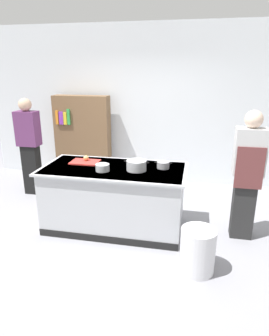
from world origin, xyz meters
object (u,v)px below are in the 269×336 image
Objects in this scene: trash_bin at (198,251)px; bookshelf at (83,139)px; onion at (86,158)px; person_guest at (29,145)px; stock_pot at (136,165)px; person_chef at (247,173)px; mixing_bowl at (103,168)px; sauce_pan at (163,165)px.

trash_bin is 0.31× the size of bookshelf.
person_guest reaches higher than onion.
stock_pot is (0.79, -0.22, 0.01)m from onion.
person_chef is at bearing -2.34° from onion.
person_guest reaches higher than bookshelf.
mixing_bowl is 0.35× the size of trash_bin.
stock_pot reaches higher than onion.
sauce_pan is at bearing 52.39° from person_guest.
trash_bin is 0.31× the size of person_chef.
bookshelf is at bearing 131.86° from trash_bin.
person_chef and person_guest have the same top height.
stock_pot is 0.19× the size of person_guest.
onion is 1.52m from person_guest.
bookshelf is (-2.32, 2.59, 0.59)m from trash_bin.
mixing_bowl is 0.11× the size of bookshelf.
onion is 0.41× the size of mixing_bowl.
onion is 1.75m from bookshelf.
person_chef is 3.36m from bookshelf.
onion is at bearing 99.99° from person_chef.
onion is 0.32× the size of sauce_pan.
person_guest is 1.01× the size of bookshelf.
person_chef is (0.58, 0.89, 0.65)m from trash_bin.
bookshelf is at bearing 112.74° from onion.
person_guest is at bearing -126.61° from bookshelf.
sauce_pan reaches higher than trash_bin.
mixing_bowl is 0.11× the size of person_guest.
onion is 0.04× the size of person_chef.
person_chef is 1.01× the size of bookshelf.
stock_pot is 1.34m from trash_bin.
mixing_bowl is at bearing -62.12° from bookshelf.
trash_bin is at bearing 40.29° from person_guest.
trash_bin is (1.64, -0.98, -0.70)m from onion.
bookshelf is (-1.81, 1.67, -0.09)m from sauce_pan.
trash_bin is (0.85, -0.76, -0.71)m from stock_pot.
stock_pot is 0.45m from mixing_bowl.
person_guest is (-3.55, 0.82, -0.00)m from person_chef.
person_chef is (2.22, -0.09, -0.04)m from onion.
person_chef is (1.09, -0.03, -0.03)m from sauce_pan.
person_guest is (-2.46, 0.79, -0.03)m from sauce_pan.
bookshelf reaches higher than sauce_pan.
mixing_bowl is 2.00m from person_guest.
trash_bin is (0.51, -0.92, -0.68)m from sauce_pan.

